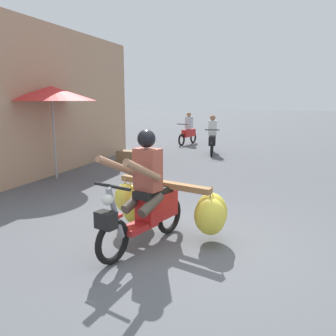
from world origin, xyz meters
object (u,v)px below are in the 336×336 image
at_px(motorbike_main_loaded, 157,203).
at_px(motorbike_distant_ahead_left, 212,138).
at_px(market_umbrella_near_shop, 51,93).
at_px(motorbike_distant_ahead_right, 188,131).
at_px(produce_crate, 127,156).

relative_size(motorbike_main_loaded, motorbike_distant_ahead_left, 1.20).
height_order(motorbike_main_loaded, market_umbrella_near_shop, market_umbrella_near_shop).
bearing_deg(motorbike_distant_ahead_left, motorbike_distant_ahead_right, 123.60).
xyz_separation_m(motorbike_distant_ahead_right, market_umbrella_near_shop, (-1.29, -7.61, 1.53)).
xyz_separation_m(motorbike_distant_ahead_left, market_umbrella_near_shop, (-2.84, -5.27, 1.53)).
xyz_separation_m(motorbike_main_loaded, motorbike_distant_ahead_left, (-0.88, 7.98, 0.07)).
distance_m(motorbike_main_loaded, motorbike_distant_ahead_right, 10.59).
relative_size(motorbike_main_loaded, market_umbrella_near_shop, 0.85).
bearing_deg(produce_crate, motorbike_distant_ahead_right, 82.19).
xyz_separation_m(motorbike_main_loaded, motorbike_distant_ahead_right, (-2.43, 10.31, 0.07)).
distance_m(motorbike_distant_ahead_left, motorbike_distant_ahead_right, 2.80).
height_order(motorbike_distant_ahead_right, produce_crate, motorbike_distant_ahead_right).
height_order(motorbike_distant_ahead_left, market_umbrella_near_shop, market_umbrella_near_shop).
xyz_separation_m(motorbike_distant_ahead_right, produce_crate, (-0.67, -4.85, -0.39)).
height_order(motorbike_main_loaded, motorbike_distant_ahead_right, motorbike_main_loaded).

